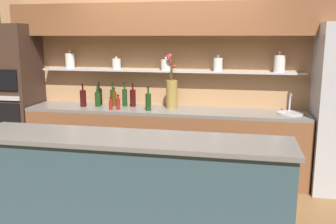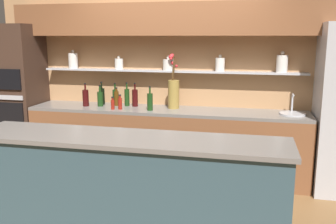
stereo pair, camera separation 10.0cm
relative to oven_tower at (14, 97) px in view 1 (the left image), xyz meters
name	(u,v)px [view 1 (the left image)]	position (x,y,z in m)	size (l,w,h in m)	color
ground_plane	(145,216)	(2.27, -1.24, -1.02)	(12.00, 12.00, 0.00)	brown
back_wall_unit	(173,60)	(2.27, 0.29, 0.53)	(5.20, 0.44, 2.60)	tan
back_counter_unit	(164,142)	(2.21, 0.00, -0.56)	(3.72, 0.62, 0.92)	brown
island_counter	(129,192)	(2.27, -1.79, -0.51)	(2.84, 0.61, 1.02)	#334C56
oven_tower	(14,97)	(0.00, 0.00, 0.00)	(0.66, 0.64, 2.04)	#3D281E
flower_vase	(172,92)	(2.30, 0.09, 0.13)	(0.15, 0.17, 0.73)	olive
sink_fixture	(290,112)	(3.82, 0.01, -0.08)	(0.32, 0.32, 0.25)	#B7B7BC
bottle_wine_0	(125,97)	(1.63, 0.11, 0.03)	(0.07, 0.07, 0.33)	#193814
bottle_wine_1	(99,96)	(1.24, 0.15, 0.02)	(0.08, 0.08, 0.32)	black
bottle_spirit_2	(114,98)	(1.48, 0.10, 0.01)	(0.06, 0.06, 0.26)	#4C2D0C
bottle_wine_3	(83,98)	(1.08, -0.03, 0.02)	(0.08, 0.08, 0.32)	#380C0C
bottle_wine_4	(148,102)	(2.03, -0.12, 0.02)	(0.07, 0.07, 0.32)	#193814
bottle_wine_5	(98,99)	(1.27, 0.01, 0.01)	(0.08, 0.08, 0.29)	#193814
bottle_wine_6	(133,98)	(1.75, 0.11, 0.02)	(0.08, 0.08, 0.33)	#380C0C
bottle_sauce_7	(118,103)	(1.62, -0.14, -0.02)	(0.05, 0.05, 0.20)	maroon
bottle_sauce_8	(111,104)	(1.53, -0.17, -0.03)	(0.05, 0.05, 0.17)	maroon
bottle_wine_9	(113,97)	(1.43, 0.18, 0.01)	(0.07, 0.07, 0.31)	#193814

